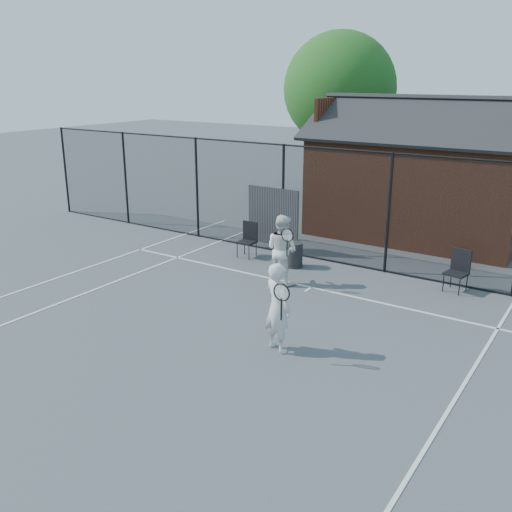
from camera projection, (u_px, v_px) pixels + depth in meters
The scene contains 10 objects.
ground at pixel (237, 334), 10.89m from camera, with size 80.00×80.00×0.00m, color #4A4E54.
court_lines at pixel (193, 362), 9.84m from camera, with size 11.02×18.00×0.01m.
fence at pixel (340, 209), 14.59m from camera, with size 22.04×3.00×3.00m.
clubhouse at pixel (421, 183), 17.29m from camera, with size 6.50×4.36×4.19m.
tree_left at pixel (340, 89), 22.72m from camera, with size 4.48×4.48×6.44m.
player_front at pixel (278, 307), 10.03m from camera, with size 0.78×0.63×1.65m.
player_back at pixel (282, 249), 13.36m from camera, with size 0.94×0.76×1.66m.
chair_left at pixel (247, 241), 15.37m from camera, with size 0.45×0.47×0.94m, color black.
chair_right at pixel (456, 272), 12.91m from camera, with size 0.46×0.48×0.95m, color black.
waste_bin at pixel (294, 255), 14.64m from camera, with size 0.44×0.44×0.64m, color black.
Camera 1 is at (5.78, -8.08, 4.73)m, focal length 40.00 mm.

